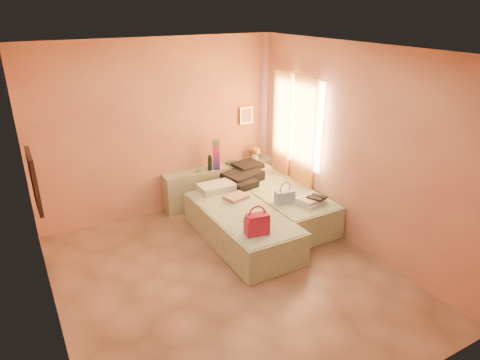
% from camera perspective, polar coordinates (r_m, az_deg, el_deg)
% --- Properties ---
extents(ground, '(4.50, 4.50, 0.00)m').
position_cam_1_polar(ground, '(5.61, -1.62, -12.89)').
color(ground, '#A37E62').
rests_on(ground, ground).
extents(room_walls, '(4.02, 4.51, 2.81)m').
position_cam_1_polar(room_walls, '(5.37, -2.73, 6.70)').
color(room_walls, tan).
rests_on(room_walls, ground).
extents(headboard_ledge, '(2.05, 0.30, 0.65)m').
position_cam_1_polar(headboard_ledge, '(7.48, -2.58, -0.49)').
color(headboard_ledge, '#939E81').
rests_on(headboard_ledge, ground).
extents(bed_left, '(0.90, 2.00, 0.50)m').
position_cam_1_polar(bed_left, '(6.25, 0.20, -6.18)').
color(bed_left, '#B6CBA4').
rests_on(bed_left, ground).
extents(bed_right, '(0.90, 2.00, 0.50)m').
position_cam_1_polar(bed_right, '(6.94, 5.27, -3.19)').
color(bed_right, '#B6CBA4').
rests_on(bed_right, ground).
extents(water_bottle, '(0.09, 0.09, 0.26)m').
position_cam_1_polar(water_bottle, '(7.16, -4.05, 2.30)').
color(water_bottle, '#12341F').
rests_on(water_bottle, headboard_ledge).
extents(rainbow_box, '(0.15, 0.15, 0.50)m').
position_cam_1_polar(rainbow_box, '(7.17, -3.20, 3.37)').
color(rainbow_box, '#A11337').
rests_on(rainbow_box, headboard_ledge).
extents(small_dish, '(0.15, 0.15, 0.03)m').
position_cam_1_polar(small_dish, '(7.16, -5.37, 1.28)').
color(small_dish, '#549A7C').
rests_on(small_dish, headboard_ledge).
extents(green_book, '(0.21, 0.16, 0.03)m').
position_cam_1_polar(green_book, '(7.47, -1.08, 2.30)').
color(green_book, '#264831').
rests_on(green_book, headboard_ledge).
extents(flower_vase, '(0.29, 0.29, 0.29)m').
position_cam_1_polar(flower_vase, '(7.61, 2.02, 3.73)').
color(flower_vase, white).
rests_on(flower_vase, headboard_ledge).
extents(magenta_handbag, '(0.33, 0.22, 0.28)m').
position_cam_1_polar(magenta_handbag, '(5.49, 2.25, -5.86)').
color(magenta_handbag, '#A11337').
rests_on(magenta_handbag, bed_left).
extents(khaki_garment, '(0.38, 0.33, 0.06)m').
position_cam_1_polar(khaki_garment, '(6.49, -0.51, -2.29)').
color(khaki_garment, tan).
rests_on(khaki_garment, bed_left).
extents(clothes_pile, '(0.80, 0.80, 0.20)m').
position_cam_1_polar(clothes_pile, '(7.13, 0.74, 0.72)').
color(clothes_pile, black).
rests_on(clothes_pile, bed_right).
extents(blue_handbag, '(0.31, 0.17, 0.19)m').
position_cam_1_polar(blue_handbag, '(6.37, 6.00, -2.23)').
color(blue_handbag, '#446CA4').
rests_on(blue_handbag, bed_right).
extents(towel_stack, '(0.39, 0.35, 0.10)m').
position_cam_1_polar(towel_stack, '(6.40, 9.54, -2.78)').
color(towel_stack, silver).
rests_on(towel_stack, bed_right).
extents(sandal_pair, '(0.25, 0.28, 0.02)m').
position_cam_1_polar(sandal_pair, '(6.37, 10.28, -2.32)').
color(sandal_pair, black).
rests_on(sandal_pair, towel_stack).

